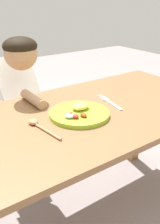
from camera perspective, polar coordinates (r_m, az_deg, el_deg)
name	(u,v)px	position (r m, az deg, el deg)	size (l,w,h in m)	color
ground_plane	(89,213)	(1.63, 2.01, -21.44)	(8.00, 8.00, 0.00)	gray
dining_table	(91,133)	(1.30, 2.35, -4.72)	(1.45, 0.74, 0.67)	brown
plate	(79,113)	(1.18, -0.19, -0.24)	(0.28, 0.28, 0.05)	#90BB2C
fork	(109,102)	(1.34, 6.51, 2.18)	(0.06, 0.23, 0.01)	silver
spoon	(38,125)	(1.09, -9.20, -2.89)	(0.05, 0.22, 0.02)	tan
person	(18,113)	(1.59, -13.56, -0.15)	(0.22, 0.49, 0.99)	#47445A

